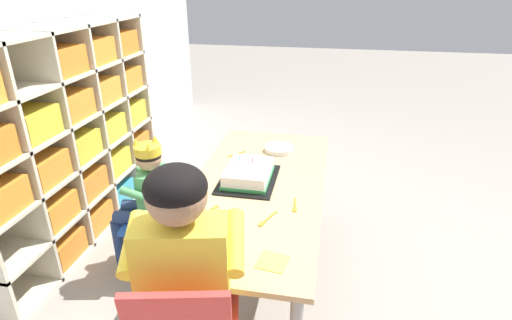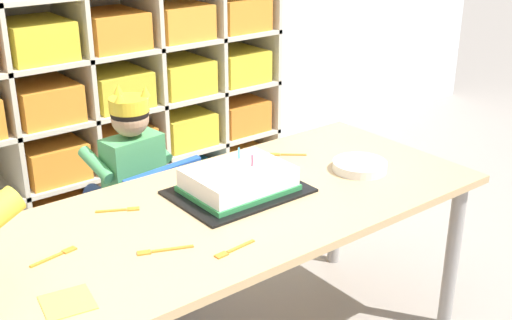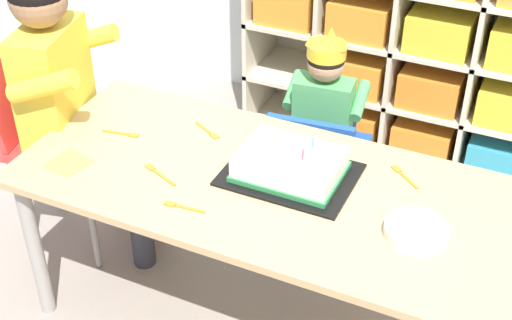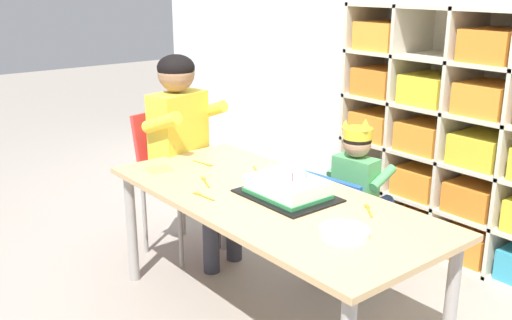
% 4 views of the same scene
% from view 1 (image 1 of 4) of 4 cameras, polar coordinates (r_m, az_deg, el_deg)
% --- Properties ---
extents(ground, '(16.00, 16.00, 0.00)m').
position_cam_1_polar(ground, '(2.47, 0.14, -15.71)').
color(ground, gray).
extents(storage_cubby_shelf, '(1.69, 0.37, 1.33)m').
position_cam_1_polar(storage_cubby_shelf, '(2.83, -24.55, 2.70)').
color(storage_cubby_shelf, beige).
rests_on(storage_cubby_shelf, ground).
extents(activity_table, '(1.54, 0.69, 0.59)m').
position_cam_1_polar(activity_table, '(2.16, 0.16, -5.02)').
color(activity_table, tan).
rests_on(activity_table, ground).
extents(classroom_chair_blue, '(0.38, 0.38, 0.58)m').
position_cam_1_polar(classroom_chair_blue, '(2.37, -12.44, -7.72)').
color(classroom_chair_blue, '#1E4CA8').
rests_on(classroom_chair_blue, ground).
extents(child_with_crown, '(0.31, 0.31, 0.82)m').
position_cam_1_polar(child_with_crown, '(2.32, -15.23, -4.28)').
color(child_with_crown, '#4C9E5B').
rests_on(child_with_crown, ground).
extents(adult_helper_seated, '(0.46, 0.45, 1.09)m').
position_cam_1_polar(adult_helper_seated, '(1.48, -9.71, -14.15)').
color(adult_helper_seated, yellow).
rests_on(adult_helper_seated, ground).
extents(birthday_cake_on_tray, '(0.39, 0.29, 0.12)m').
position_cam_1_polar(birthday_cake_on_tray, '(2.17, -1.07, -2.00)').
color(birthday_cake_on_tray, black).
rests_on(birthday_cake_on_tray, activity_table).
extents(paper_plate_stack, '(0.18, 0.18, 0.03)m').
position_cam_1_polar(paper_plate_stack, '(2.54, 3.26, 1.57)').
color(paper_plate_stack, white).
rests_on(paper_plate_stack, activity_table).
extents(paper_napkin_square, '(0.13, 0.13, 0.00)m').
position_cam_1_polar(paper_napkin_square, '(1.61, 2.29, -14.00)').
color(paper_napkin_square, '#F4DB4C').
rests_on(paper_napkin_square, activity_table).
extents(fork_at_table_front_edge, '(0.12, 0.07, 0.00)m').
position_cam_1_polar(fork_at_table_front_edge, '(1.92, -6.44, -7.03)').
color(fork_at_table_front_edge, orange).
rests_on(fork_at_table_front_edge, activity_table).
extents(fork_scattered_mid_table, '(0.13, 0.03, 0.00)m').
position_cam_1_polar(fork_scattered_mid_table, '(1.96, 5.44, -6.38)').
color(fork_scattered_mid_table, orange).
rests_on(fork_scattered_mid_table, activity_table).
extents(fork_near_child_seat, '(0.11, 0.09, 0.00)m').
position_cam_1_polar(fork_near_child_seat, '(2.49, -2.85, 0.79)').
color(fork_near_child_seat, orange).
rests_on(fork_near_child_seat, activity_table).
extents(fork_beside_plate_stack, '(0.14, 0.07, 0.00)m').
position_cam_1_polar(fork_beside_plate_stack, '(1.85, 1.52, -8.33)').
color(fork_beside_plate_stack, orange).
rests_on(fork_beside_plate_stack, activity_table).
extents(fork_near_cake_tray, '(0.13, 0.04, 0.00)m').
position_cam_1_polar(fork_near_cake_tray, '(1.70, -4.59, -11.82)').
color(fork_near_cake_tray, orange).
rests_on(fork_near_cake_tray, activity_table).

